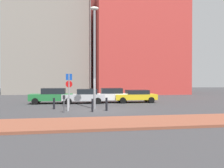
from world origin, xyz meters
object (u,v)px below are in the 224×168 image
traffic_bollard_mid (107,104)px  traffic_bollard_edge (92,105)px  parking_sign_post (69,86)px  parked_car_green (52,96)px  traffic_bollard_near (54,104)px  street_lamp (95,50)px  parked_car_silver (84,96)px  parked_car_white (110,95)px  parked_car_yellow (136,96)px  traffic_bollard_far (68,105)px  parking_meter (64,101)px

traffic_bollard_mid → traffic_bollard_edge: 1.23m
parking_sign_post → traffic_bollard_edge: bearing=-61.9°
parked_car_green → traffic_bollard_near: size_ratio=4.72×
street_lamp → traffic_bollard_mid: size_ratio=8.20×
parked_car_silver → parking_sign_post: 4.05m
street_lamp → traffic_bollard_edge: (-0.33, -1.78, -4.37)m
parked_car_white → traffic_bollard_edge: 7.63m
parked_car_white → street_lamp: 7.11m
parked_car_green → parked_car_silver: bearing=-3.8°
traffic_bollard_mid → parked_car_white: bearing=79.2°
parked_car_silver → traffic_bollard_near: size_ratio=4.75×
parked_car_green → parking_sign_post: bearing=-65.0°
parked_car_green → traffic_bollard_mid: parked_car_green is taller
traffic_bollard_edge → street_lamp: bearing=79.6°
parking_sign_post → traffic_bollard_edge: (1.78, -3.32, -1.38)m
parked_car_silver → parked_car_yellow: (5.52, 0.03, -0.04)m
parked_car_yellow → traffic_bollard_edge: parked_car_yellow is taller
traffic_bollard_mid → traffic_bollard_far: 2.99m
parked_car_silver → parking_meter: 7.28m
parking_meter → street_lamp: (2.41, 1.91, 4.03)m
parking_meter → parking_sign_post: bearing=84.9°
parked_car_green → traffic_bollard_near: (0.58, -4.88, -0.36)m
traffic_bollard_mid → traffic_bollard_far: (-2.95, 0.45, -0.03)m
parking_sign_post → traffic_bollard_near: 2.14m
parked_car_green → traffic_bollard_edge: size_ratio=4.40×
parked_car_white → parked_car_yellow: bearing=-5.4°
traffic_bollard_edge → parking_sign_post: bearing=118.1°
traffic_bollard_mid → traffic_bollard_far: traffic_bollard_mid is taller
traffic_bollard_mid → traffic_bollard_far: size_ratio=1.06×
parked_car_silver → parking_meter: (-1.80, -7.05, 0.07)m
parked_car_white → traffic_bollard_edge: parked_car_white is taller
parked_car_white → parking_meter: (-4.51, -7.35, 0.03)m
traffic_bollard_mid → parked_car_yellow: bearing=57.7°
parking_meter → street_lamp: 5.06m
traffic_bollard_near → traffic_bollard_mid: size_ratio=0.90×
parked_car_silver → parking_sign_post: bearing=-112.5°
parked_car_green → parked_car_silver: (3.27, -0.22, -0.05)m
parked_car_green → traffic_bollard_edge: 7.98m
parked_car_white → traffic_bollard_mid: parked_car_white is taller
parked_car_yellow → traffic_bollard_edge: size_ratio=4.54×
parking_sign_post → traffic_bollard_near: parking_sign_post is taller
parked_car_green → parked_car_white: 5.98m
parked_car_green → street_lamp: 7.76m
parking_sign_post → parking_meter: parking_sign_post is taller
parked_car_silver → parking_sign_post: (-1.49, -3.60, 1.10)m
parked_car_silver → parked_car_yellow: size_ratio=0.97×
traffic_bollard_mid → parking_meter: bearing=-169.5°
traffic_bollard_mid → parked_car_green: bearing=125.1°
parked_car_yellow → parking_sign_post: 7.98m
parking_meter → traffic_bollard_edge: parking_meter is taller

